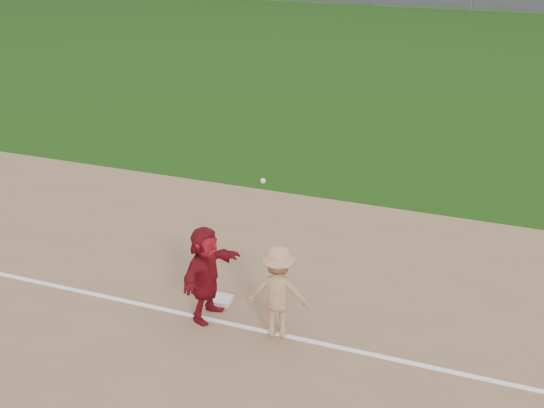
% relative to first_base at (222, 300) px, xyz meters
% --- Properties ---
extents(ground, '(160.00, 160.00, 0.00)m').
position_rel_first_base_xyz_m(ground, '(0.32, 0.20, -0.06)').
color(ground, '#173B0B').
rests_on(ground, ground).
extents(foul_line, '(60.00, 0.10, 0.01)m').
position_rel_first_base_xyz_m(foul_line, '(0.32, -0.60, -0.03)').
color(foul_line, white).
rests_on(foul_line, infield_dirt).
extents(parking_asphalt, '(120.00, 10.00, 0.01)m').
position_rel_first_base_xyz_m(parking_asphalt, '(0.32, 46.20, -0.05)').
color(parking_asphalt, black).
rests_on(parking_asphalt, ground).
extents(first_base, '(0.36, 0.36, 0.08)m').
position_rel_first_base_xyz_m(first_base, '(0.00, 0.00, 0.00)').
color(first_base, silver).
rests_on(first_base, infield_dirt).
extents(base_runner, '(0.70, 1.63, 1.70)m').
position_rel_first_base_xyz_m(base_runner, '(-0.04, -0.51, 0.81)').
color(base_runner, maroon).
rests_on(base_runner, infield_dirt).
extents(first_base_play, '(1.14, 0.91, 2.56)m').
position_rel_first_base_xyz_m(first_base_play, '(1.29, -0.59, 0.77)').
color(first_base_play, '#9C9C9E').
rests_on(first_base_play, infield_dirt).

